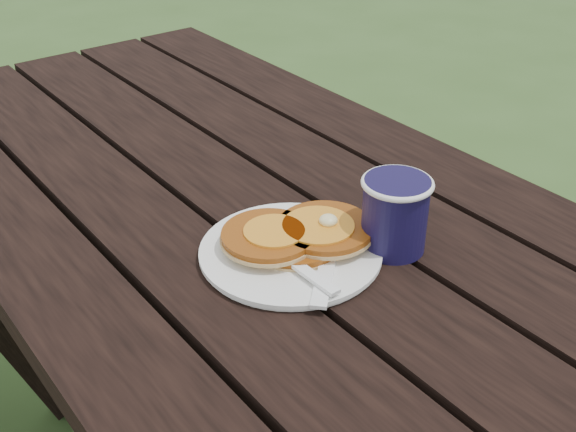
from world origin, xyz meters
TOP-DOWN VIEW (x-y plane):
  - picnic_table at (0.00, 0.00)m, footprint 1.36×1.80m
  - plate at (-0.04, -0.05)m, footprint 0.30×0.30m
  - pancake_stack at (-0.02, -0.04)m, footprint 0.19×0.15m
  - knife at (-0.02, -0.10)m, footprint 0.15×0.14m
  - fork at (-0.06, -0.11)m, footprint 0.03×0.16m
  - coffee_cup at (0.08, -0.11)m, footprint 0.09×0.09m

SIDE VIEW (x-z plane):
  - picnic_table at x=0.00m, z-range -0.01..0.74m
  - plate at x=-0.04m, z-range 0.75..0.76m
  - knife at x=-0.02m, z-range 0.76..0.76m
  - fork at x=-0.06m, z-range 0.77..0.77m
  - pancake_stack at x=-0.02m, z-range 0.76..0.79m
  - coffee_cup at x=0.08m, z-range 0.76..0.86m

